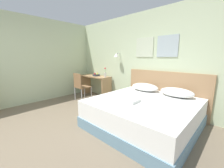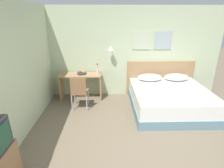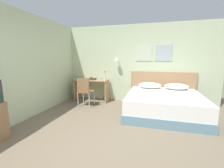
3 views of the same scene
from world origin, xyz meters
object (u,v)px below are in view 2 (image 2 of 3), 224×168
bed (169,99)px  folded_towel_near_foot (171,93)px  pillow_right (176,77)px  desk_chair (79,90)px  headboard (160,78)px  pillow_left (150,77)px  flower_vase (98,70)px  fruit_bowl (82,73)px  desk (81,82)px

bed → folded_towel_near_foot: (-0.11, -0.29, 0.32)m
pillow_right → desk_chair: size_ratio=0.78×
bed → headboard: size_ratio=0.94×
folded_towel_near_foot → bed: bearing=69.5°
folded_towel_near_foot → desk_chair: desk_chair is taller
pillow_left → pillow_right: same height
flower_vase → pillow_right: bearing=-1.0°
bed → headboard: (-0.00, 1.01, 0.26)m
bed → fruit_bowl: 2.57m
desk_chair → flower_vase: 0.90m
desk → bed: bearing=-16.9°
folded_towel_near_foot → flower_vase: size_ratio=0.87×
desk_chair → desk: bearing=94.3°
desk → headboard: bearing=6.3°
desk → fruit_bowl: 0.27m
bed → flower_vase: 2.16m
flower_vase → pillow_left: bearing=-1.6°
pillow_left → folded_towel_near_foot: bearing=-74.0°
folded_towel_near_foot → fruit_bowl: size_ratio=1.06×
flower_vase → folded_towel_near_foot: bearing=-29.9°
desk_chair → folded_towel_near_foot: bearing=-8.7°
pillow_left → flower_vase: (-1.53, 0.04, 0.22)m
headboard → flower_vase: size_ratio=6.41×
desk_chair → flower_vase: (0.45, 0.70, 0.35)m
desk_chair → flower_vase: bearing=57.0°
desk → pillow_right: bearing=-0.6°
bed → desk_chair: (-2.39, 0.06, 0.26)m
bed → desk_chair: 2.40m
folded_towel_near_foot → fruit_bowl: (-2.29, 1.05, 0.21)m
pillow_left → fruit_bowl: fruit_bowl is taller
pillow_left → fruit_bowl: bearing=178.8°
desk → folded_towel_near_foot: bearing=-24.0°
pillow_left → desk: desk is taller
desk → fruit_bowl: size_ratio=4.54×
bed → headboard: 1.04m
desk_chair → fruit_bowl: size_ratio=3.45×
fruit_bowl → headboard: bearing=6.1°
pillow_left → pillow_right: (0.80, 0.00, 0.00)m
headboard → fruit_bowl: 2.43m
folded_towel_near_foot → pillow_right: bearing=63.2°
bed → pillow_right: pillow_right is taller
bed → pillow_right: 0.90m
headboard → folded_towel_near_foot: headboard is taller
pillow_left → folded_towel_near_foot: (0.29, -1.01, -0.07)m
pillow_left → bed: bearing=-60.8°
headboard → pillow_right: (0.40, -0.30, 0.13)m
pillow_right → desk_chair: 2.86m
headboard → desk_chair: 2.57m
headboard → desk: size_ratio=1.72×
pillow_right → fruit_bowl: (-2.80, 0.04, 0.14)m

